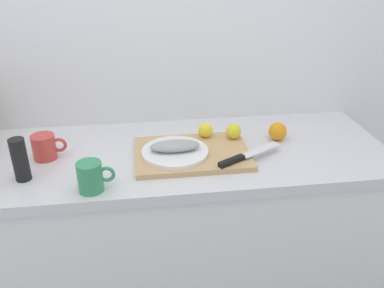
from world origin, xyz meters
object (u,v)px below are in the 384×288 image
fish_fillet (175,146)px  coffee_mug_2 (91,177)px  lemon_0 (205,130)px  coffee_mug_1 (45,147)px  pepper_mill (20,160)px  cutting_board (192,153)px  white_plate (175,152)px  chef_knife (243,157)px

fish_fillet → coffee_mug_2: size_ratio=1.53×
fish_fillet → lemon_0: bearing=43.5°
coffee_mug_1 → coffee_mug_2: 0.31m
fish_fillet → coffee_mug_1: coffee_mug_1 is taller
pepper_mill → lemon_0: bearing=17.2°
cutting_board → pepper_mill: size_ratio=2.81×
cutting_board → lemon_0: size_ratio=7.35×
coffee_mug_1 → fish_fillet: bearing=-8.3°
cutting_board → coffee_mug_2: coffee_mug_2 is taller
white_plate → pepper_mill: pepper_mill is taller
fish_fillet → white_plate: bearing=0.0°
chef_knife → lemon_0: 0.23m
white_plate → chef_knife: size_ratio=0.92×
chef_knife → coffee_mug_2: (-0.53, -0.10, 0.02)m
white_plate → fish_fillet: size_ratio=1.33×
coffee_mug_2 → fish_fillet: bearing=31.5°
fish_fillet → lemon_0: size_ratio=3.20×
white_plate → pepper_mill: (-0.52, -0.08, 0.05)m
coffee_mug_2 → pepper_mill: pepper_mill is taller
white_plate → fish_fillet: bearing=0.0°
cutting_board → fish_fillet: size_ratio=2.29×
white_plate → coffee_mug_1: bearing=171.7°
fish_fillet → chef_knife: size_ratio=0.69×
white_plate → coffee_mug_2: coffee_mug_2 is taller
chef_knife → lemon_0: (-0.10, 0.20, 0.02)m
white_plate → chef_knife: (0.24, -0.07, 0.00)m
fish_fillet → cutting_board: bearing=10.4°
cutting_board → fish_fillet: 0.08m
white_plate → coffee_mug_1: 0.48m
chef_knife → coffee_mug_1: coffee_mug_1 is taller
fish_fillet → pepper_mill: 0.53m
pepper_mill → white_plate: bearing=8.2°
chef_knife → pepper_mill: 0.76m
coffee_mug_2 → pepper_mill: size_ratio=0.80×
chef_knife → coffee_mug_2: bearing=162.1°
white_plate → pepper_mill: 0.53m
cutting_board → coffee_mug_1: 0.54m
coffee_mug_2 → pepper_mill: (-0.24, 0.10, 0.02)m
cutting_board → coffee_mug_1: size_ratio=3.38×
cutting_board → coffee_mug_2: (-0.35, -0.19, 0.04)m
lemon_0 → coffee_mug_1: bearing=-174.4°
lemon_0 → chef_knife: bearing=-63.3°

